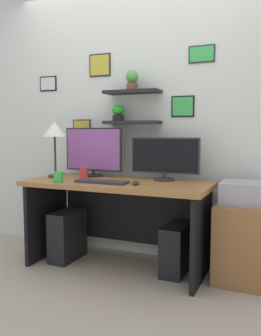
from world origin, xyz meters
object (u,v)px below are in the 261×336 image
monitor_right (165,158)px  printer (247,193)px  keyboard (102,182)px  drawer_cabinet (245,242)px  desk_lamp (55,132)px  coffee_mug (59,177)px  desk (120,205)px  computer_tower_left (67,235)px  computer_mouse (136,183)px  pen_cup (84,173)px  computer_tower_right (176,249)px  monitor_left (93,151)px

monitor_right → printer: monitor_right is taller
keyboard → drawer_cabinet: bearing=13.9°
desk_lamp → coffee_mug: bearing=-51.1°
monitor_right → desk_lamp: bearing=-168.8°
coffee_mug → drawer_cabinet: bearing=14.8°
keyboard → monitor_right: bearing=39.3°
desk → computer_tower_left: desk is taller
printer → computer_mouse: bearing=-161.9°
monitor_right → keyboard: 0.58m
desk → monitor_right: monitor_right is taller
computer_mouse → printer: 0.87m
monitor_right → coffee_mug: size_ratio=6.77×
monitor_right → computer_mouse: 0.41m
printer → pen_cup: bearing=-175.9°
computer_mouse → coffee_mug: coffee_mug is taller
computer_mouse → computer_tower_left: computer_mouse is taller
keyboard → computer_tower_right: 0.83m
computer_tower_left → pen_cup: bearing=17.4°
pen_cup → drawer_cabinet: bearing=4.1°
computer_mouse → pen_cup: size_ratio=0.90×
keyboard → pen_cup: bearing=146.9°
computer_tower_right → keyboard: bearing=-160.0°
printer → desk: bearing=-175.1°
desk_lamp → coffee_mug: (0.21, -0.26, -0.37)m
drawer_cabinet → coffee_mug: bearing=-165.2°
drawer_cabinet → computer_tower_left: size_ratio=1.37×
computer_tower_left → monitor_left: bearing=54.7°
monitor_right → desk_lamp: (-0.99, -0.20, 0.22)m
desk → monitor_right: (0.35, 0.16, 0.41)m
coffee_mug → desk_lamp: bearing=128.9°
monitor_right → computer_tower_right: 0.77m
printer → computer_tower_left: printer is taller
keyboard → coffee_mug: bearing=-162.6°
pen_cup → computer_tower_right: bearing=2.3°
desk → computer_mouse: bearing=-39.2°
monitor_left → coffee_mug: size_ratio=6.37×
coffee_mug → computer_tower_left: bearing=108.6°
monitor_left → printer: size_ratio=1.51×
keyboard → drawer_cabinet: keyboard is taller
keyboard → computer_tower_right: size_ratio=1.08×
computer_mouse → computer_tower_left: 0.91m
desk_lamp → computer_mouse: bearing=-9.7°
monitor_left → pen_cup: monitor_left is taller
desk_lamp → computer_tower_right: 1.49m
printer → computer_tower_left: size_ratio=0.84×
coffee_mug → keyboard: bearing=17.4°
desk → computer_mouse: size_ratio=17.53×
drawer_cabinet → desk_lamp: bearing=-175.9°
monitor_left → printer: monitor_left is taller
computer_mouse → desk_lamp: size_ratio=0.18×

